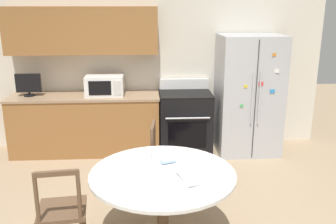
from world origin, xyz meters
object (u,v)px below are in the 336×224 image
(oven_range, at_px, (185,121))
(candle_glass, at_px, (148,157))
(refrigerator, at_px, (248,95))
(dining_chair_left, at_px, (62,211))
(dining_chair_far, at_px, (167,162))
(countertop_tv, at_px, (28,84))
(microwave, at_px, (105,85))

(oven_range, relative_size, candle_glass, 11.42)
(refrigerator, distance_m, candle_glass, 2.54)
(dining_chair_left, relative_size, dining_chair_far, 1.00)
(candle_glass, bearing_deg, countertop_tv, 129.41)
(refrigerator, bearing_deg, candle_glass, -127.11)
(countertop_tv, relative_size, dining_chair_left, 0.40)
(countertop_tv, height_order, dining_chair_far, countertop_tv)
(refrigerator, height_order, microwave, refrigerator)
(dining_chair_far, bearing_deg, dining_chair_left, -39.27)
(dining_chair_far, bearing_deg, refrigerator, 141.84)
(microwave, relative_size, dining_chair_far, 0.62)
(oven_range, xyz_separation_m, microwave, (-1.21, 0.03, 0.58))
(refrigerator, distance_m, dining_chair_far, 1.96)
(microwave, xyz_separation_m, dining_chair_far, (0.84, -1.47, -0.61))
(refrigerator, bearing_deg, oven_range, 176.40)
(dining_chair_far, relative_size, candle_glass, 9.53)
(refrigerator, relative_size, countertop_tv, 4.92)
(microwave, bearing_deg, dining_chair_left, -93.63)
(dining_chair_left, distance_m, candle_glass, 0.93)
(dining_chair_far, height_order, candle_glass, dining_chair_far)
(oven_range, xyz_separation_m, dining_chair_far, (-0.36, -1.44, -0.03))
(dining_chair_left, bearing_deg, dining_chair_far, 38.56)
(microwave, relative_size, dining_chair_left, 0.62)
(microwave, bearing_deg, dining_chair_far, -60.22)
(countertop_tv, height_order, dining_chair_left, countertop_tv)
(oven_range, relative_size, dining_chair_far, 1.20)
(dining_chair_left, xyz_separation_m, candle_glass, (0.78, 0.37, 0.34))
(dining_chair_far, bearing_deg, candle_glass, -13.45)
(oven_range, distance_m, dining_chair_far, 1.49)
(refrigerator, distance_m, microwave, 2.16)
(oven_range, relative_size, dining_chair_left, 1.20)
(refrigerator, height_order, dining_chair_far, refrigerator)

